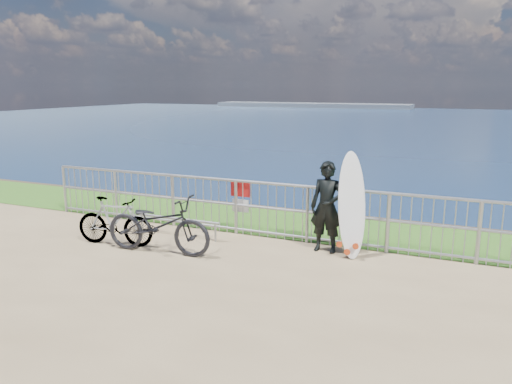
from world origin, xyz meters
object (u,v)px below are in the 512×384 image
at_px(surfboard, 351,209).
at_px(bicycle_near, 158,225).
at_px(surfer, 327,207).
at_px(bicycle_far, 115,221).

relative_size(surfboard, bicycle_near, 0.93).
bearing_deg(surfboard, surfer, 167.92).
height_order(bicycle_near, bicycle_far, bicycle_near).
bearing_deg(bicycle_near, bicycle_far, 81.70).
height_order(surfer, bicycle_near, surfer).
distance_m(surfboard, bicycle_far, 4.38).
height_order(surfboard, bicycle_near, surfboard).
height_order(surfer, bicycle_far, surfer).
xyz_separation_m(surfer, bicycle_near, (-2.74, -1.27, -0.30)).
bearing_deg(bicycle_near, surfer, -70.37).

